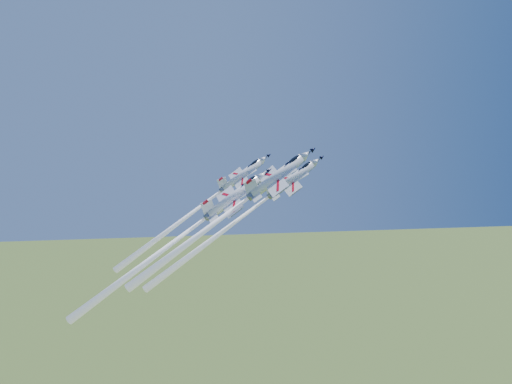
{
  "coord_description": "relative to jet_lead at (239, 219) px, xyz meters",
  "views": [
    {
      "loc": [
        -15.35,
        -120.4,
        105.62
      ],
      "look_at": [
        0.0,
        0.0,
        84.69
      ],
      "focal_mm": 40.0,
      "sensor_mm": 36.0,
      "label": 1
    }
  ],
  "objects": [
    {
      "name": "jet_left",
      "position": [
        -8.93,
        7.81,
        0.91
      ],
      "size": [
        33.55,
        11.55,
        30.34
      ],
      "rotation": [
        0.67,
        0.28,
        -1.39
      ],
      "color": "white"
    },
    {
      "name": "jet_right",
      "position": [
        -3.35,
        -7.86,
        2.8
      ],
      "size": [
        36.2,
        12.0,
        32.44
      ],
      "rotation": [
        0.67,
        0.28,
        -1.39
      ],
      "color": "white"
    },
    {
      "name": "jet_slot",
      "position": [
        -13.82,
        -3.6,
        -3.47
      ],
      "size": [
        40.13,
        13.76,
        36.25
      ],
      "rotation": [
        0.67,
        0.28,
        -1.39
      ],
      "color": "white"
    },
    {
      "name": "jet_lead",
      "position": [
        0.0,
        0.0,
        0.0
      ],
      "size": [
        36.56,
        12.75,
        33.16
      ],
      "rotation": [
        0.67,
        0.28,
        -1.39
      ],
      "color": "white"
    }
  ]
}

